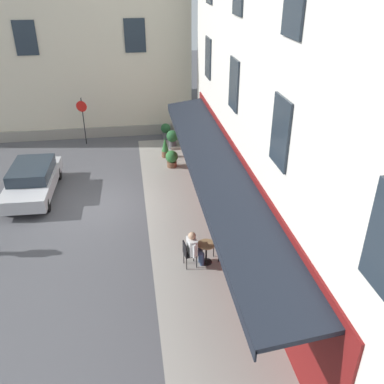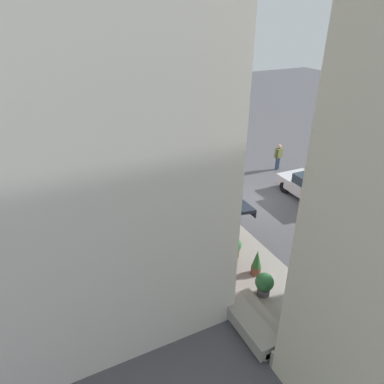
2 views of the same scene
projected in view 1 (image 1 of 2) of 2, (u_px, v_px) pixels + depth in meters
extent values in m
plane|color=#4C4C51|center=(101.00, 205.00, 17.36)|extent=(70.00, 70.00, 0.00)
cube|color=gray|center=(195.00, 243.00, 14.98)|extent=(20.50, 3.20, 0.01)
cube|color=maroon|center=(238.00, 197.00, 14.65)|extent=(16.00, 0.06, 3.20)
cube|color=black|center=(216.00, 166.00, 13.95)|extent=(15.00, 1.70, 0.36)
cube|color=black|center=(192.00, 174.00, 13.95)|extent=(15.00, 0.04, 0.28)
cube|color=#232D38|center=(280.00, 133.00, 10.04)|extent=(1.10, 0.06, 1.70)
cube|color=#232D38|center=(234.00, 85.00, 14.10)|extent=(1.10, 0.06, 1.70)
cube|color=#232D38|center=(208.00, 58.00, 18.16)|extent=(1.10, 0.06, 1.70)
cube|color=gray|center=(43.00, 135.00, 23.65)|extent=(0.12, 17.00, 0.60)
cube|color=#232D38|center=(135.00, 36.00, 21.94)|extent=(0.06, 1.10, 1.70)
cube|color=#232D38|center=(25.00, 38.00, 21.20)|extent=(0.06, 1.10, 1.70)
cube|color=gray|center=(181.00, 140.00, 23.62)|extent=(2.40, 1.40, 0.15)
cube|color=gray|center=(187.00, 137.00, 23.60)|extent=(2.40, 1.05, 0.30)
cube|color=gray|center=(194.00, 134.00, 23.58)|extent=(2.40, 0.70, 0.45)
cylinder|color=black|center=(206.00, 262.00, 14.00)|extent=(0.40, 0.40, 0.03)
cylinder|color=black|center=(206.00, 254.00, 13.83)|extent=(0.06, 0.06, 0.72)
cylinder|color=#99754C|center=(206.00, 244.00, 13.65)|extent=(0.60, 0.60, 0.03)
cylinder|color=black|center=(197.00, 262.00, 13.66)|extent=(0.03, 0.03, 0.45)
cylinder|color=black|center=(194.00, 256.00, 13.94)|extent=(0.03, 0.03, 0.45)
cylinder|color=black|center=(187.00, 264.00, 13.57)|extent=(0.03, 0.03, 0.45)
cylinder|color=black|center=(184.00, 258.00, 13.86)|extent=(0.03, 0.03, 0.45)
cube|color=black|center=(190.00, 254.00, 13.64)|extent=(0.45, 0.45, 0.04)
cube|color=black|center=(185.00, 249.00, 13.49)|extent=(0.40, 0.09, 0.42)
cylinder|color=black|center=(214.00, 251.00, 14.18)|extent=(0.03, 0.03, 0.45)
cylinder|color=black|center=(219.00, 257.00, 13.91)|extent=(0.03, 0.03, 0.45)
cylinder|color=black|center=(222.00, 248.00, 14.31)|extent=(0.03, 0.03, 0.45)
cylinder|color=black|center=(227.00, 254.00, 14.05)|extent=(0.03, 0.03, 0.45)
cube|color=black|center=(221.00, 246.00, 14.00)|extent=(0.50, 0.50, 0.04)
cube|color=black|center=(226.00, 239.00, 13.96)|extent=(0.39, 0.16, 0.42)
cylinder|color=navy|center=(202.00, 259.00, 13.77)|extent=(0.15, 0.15, 0.47)
cylinder|color=navy|center=(198.00, 254.00, 13.61)|extent=(0.20, 0.34, 0.15)
cylinder|color=navy|center=(201.00, 256.00, 13.92)|extent=(0.15, 0.15, 0.47)
cylinder|color=navy|center=(196.00, 251.00, 13.76)|extent=(0.20, 0.34, 0.15)
cube|color=silver|center=(192.00, 246.00, 13.52)|extent=(0.48, 0.32, 0.55)
sphere|color=tan|center=(192.00, 236.00, 13.33)|extent=(0.24, 0.24, 0.24)
cylinder|color=silver|center=(194.00, 251.00, 13.29)|extent=(0.10, 0.10, 0.49)
cylinder|color=silver|center=(190.00, 242.00, 13.76)|extent=(0.10, 0.10, 0.49)
cylinder|color=black|center=(84.00, 121.00, 22.69)|extent=(0.05, 0.05, 2.60)
cylinder|color=#192899|center=(82.00, 106.00, 22.25)|extent=(0.17, 0.55, 0.56)
cylinder|color=red|center=(81.00, 106.00, 22.24)|extent=(0.16, 0.57, 0.59)
cylinder|color=#4C4C51|center=(172.00, 144.00, 22.68)|extent=(0.43, 0.43, 0.42)
sphere|color=#23562D|center=(172.00, 136.00, 22.45)|extent=(0.63, 0.63, 0.63)
cylinder|color=#4C4C51|center=(166.00, 136.00, 23.88)|extent=(0.41, 0.41, 0.41)
sphere|color=#23562D|center=(166.00, 128.00, 23.68)|extent=(0.55, 0.55, 0.55)
cylinder|color=brown|center=(165.00, 154.00, 21.66)|extent=(0.38, 0.38, 0.33)
cone|color=#2D6B33|center=(165.00, 144.00, 21.41)|extent=(0.36, 0.36, 0.73)
cylinder|color=brown|center=(172.00, 164.00, 20.60)|extent=(0.48, 0.48, 0.29)
sphere|color=#2D6B33|center=(172.00, 157.00, 20.41)|extent=(0.60, 0.60, 0.60)
cylinder|color=brown|center=(191.00, 158.00, 21.13)|extent=(0.40, 0.40, 0.40)
cone|color=#2D6B33|center=(191.00, 150.00, 20.92)|extent=(0.38, 0.38, 0.49)
cube|color=#B7B7BC|center=(33.00, 183.00, 17.83)|extent=(4.36, 1.94, 0.55)
cube|color=#232D38|center=(31.00, 170.00, 17.76)|extent=(2.46, 1.68, 0.48)
cylinder|color=black|center=(5.00, 207.00, 16.61)|extent=(0.60, 0.20, 0.60)
cylinder|color=black|center=(47.00, 205.00, 16.78)|extent=(0.60, 0.20, 0.60)
cylinder|color=black|center=(22.00, 175.00, 19.14)|extent=(0.60, 0.20, 0.60)
cylinder|color=black|center=(58.00, 173.00, 19.31)|extent=(0.60, 0.20, 0.60)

